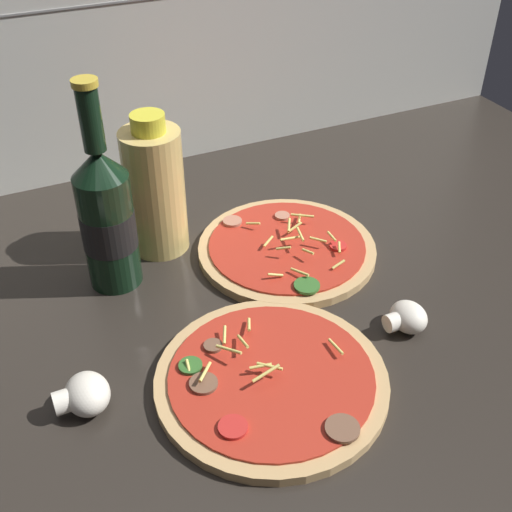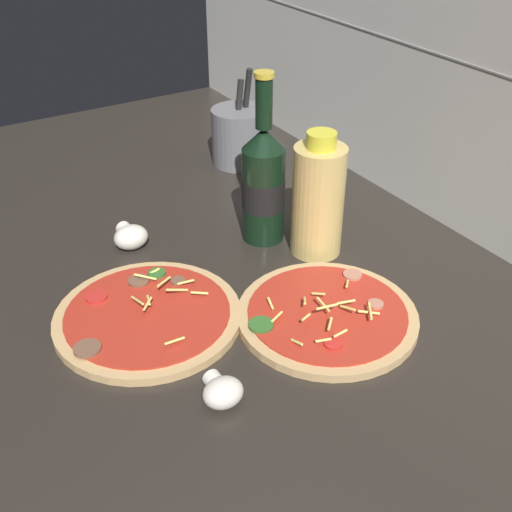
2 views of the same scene
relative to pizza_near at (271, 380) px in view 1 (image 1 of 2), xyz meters
The scene contains 8 objects.
counter_slab 10.42cm from the pizza_near, 113.91° to the left, with size 160.00×90.00×2.50cm.
tile_backsplash 61.16cm from the pizza_near, 94.32° to the left, with size 160.00×1.13×60.00cm.
pizza_near is the anchor object (origin of this frame).
pizza_far 24.80cm from the pizza_near, 58.90° to the left, with size 25.03×25.03×3.81cm.
beer_bottle 29.11cm from the pizza_near, 112.62° to the left, with size 6.96×6.96×27.83cm.
oil_bottle 31.83cm from the pizza_near, 95.21° to the left, with size 8.16×8.16×20.20cm.
mushroom_left 19.97cm from the pizza_near, 164.30° to the left, with size 5.88×5.60×3.92cm.
mushroom_right 18.94cm from the pizza_near, ahead, with size 5.24×4.99×3.49cm.
Camera 1 is at (-17.67, -52.63, 56.41)cm, focal length 45.00 mm.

